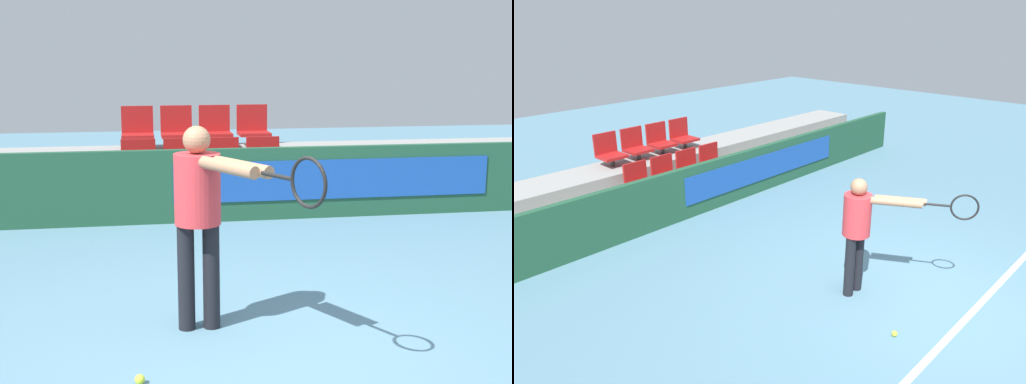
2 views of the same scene
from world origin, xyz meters
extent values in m
plane|color=slate|center=(0.00, 0.00, 0.00)|extent=(30.00, 30.00, 0.00)
cube|color=#1E4C33|center=(0.00, 4.31, 0.46)|extent=(12.29, 0.12, 0.92)
cube|color=#19479E|center=(1.63, 4.24, 0.50)|extent=(4.11, 0.02, 0.50)
cube|color=gray|center=(0.00, 4.86, 0.18)|extent=(11.89, 0.93, 0.37)
cube|color=gray|center=(0.00, 5.78, 0.37)|extent=(11.89, 0.93, 0.74)
cylinder|color=#333333|center=(-0.84, 4.90, 0.45)|extent=(0.07, 0.07, 0.16)
cube|color=#A31919|center=(-0.84, 4.90, 0.55)|extent=(0.45, 0.43, 0.05)
cube|color=#A31919|center=(-0.84, 5.10, 0.77)|extent=(0.45, 0.04, 0.39)
cylinder|color=#333333|center=(-0.28, 4.90, 0.45)|extent=(0.07, 0.07, 0.16)
cube|color=#A31919|center=(-0.28, 4.90, 0.55)|extent=(0.45, 0.43, 0.05)
cube|color=#A31919|center=(-0.28, 5.10, 0.77)|extent=(0.45, 0.04, 0.39)
cylinder|color=#333333|center=(0.28, 4.90, 0.45)|extent=(0.07, 0.07, 0.16)
cube|color=#A31919|center=(0.28, 4.90, 0.55)|extent=(0.45, 0.43, 0.05)
cube|color=#A31919|center=(0.28, 5.10, 0.77)|extent=(0.45, 0.04, 0.39)
cylinder|color=#333333|center=(0.84, 4.90, 0.45)|extent=(0.07, 0.07, 0.16)
cube|color=#A31919|center=(0.84, 4.90, 0.55)|extent=(0.45, 0.43, 0.05)
cube|color=#A31919|center=(0.84, 5.10, 0.77)|extent=(0.45, 0.04, 0.39)
cylinder|color=#333333|center=(-0.84, 5.83, 0.82)|extent=(0.07, 0.07, 0.16)
cube|color=#A31919|center=(-0.84, 5.83, 0.92)|extent=(0.45, 0.43, 0.05)
cube|color=#A31919|center=(-0.84, 6.03, 1.14)|extent=(0.45, 0.04, 0.39)
cylinder|color=#333333|center=(-0.28, 5.83, 0.82)|extent=(0.07, 0.07, 0.16)
cube|color=#A31919|center=(-0.28, 5.83, 0.92)|extent=(0.45, 0.43, 0.05)
cube|color=#A31919|center=(-0.28, 6.03, 1.14)|extent=(0.45, 0.04, 0.39)
cylinder|color=#333333|center=(0.28, 5.83, 0.82)|extent=(0.07, 0.07, 0.16)
cube|color=#A31919|center=(0.28, 5.83, 0.92)|extent=(0.45, 0.43, 0.05)
cube|color=#A31919|center=(0.28, 6.03, 1.14)|extent=(0.45, 0.04, 0.39)
cylinder|color=#333333|center=(0.84, 5.83, 0.82)|extent=(0.07, 0.07, 0.16)
cube|color=#A31919|center=(0.84, 5.83, 0.92)|extent=(0.45, 0.43, 0.05)
cube|color=#A31919|center=(0.84, 6.03, 1.14)|extent=(0.45, 0.04, 0.39)
cylinder|color=black|center=(-0.51, 0.80, 0.41)|extent=(0.13, 0.13, 0.83)
cylinder|color=black|center=(-0.32, 0.80, 0.41)|extent=(0.13, 0.13, 0.83)
cylinder|color=red|center=(-0.42, 0.80, 1.09)|extent=(0.35, 0.35, 0.53)
sphere|color=#9E7051|center=(-0.42, 0.80, 1.46)|extent=(0.21, 0.21, 0.21)
cylinder|color=#9E7051|center=(-0.24, 0.38, 1.32)|extent=(0.37, 0.57, 0.09)
cylinder|color=#9E7051|center=(-0.14, 0.38, 1.32)|extent=(0.37, 0.57, 0.09)
cylinder|color=black|center=(0.02, -0.01, 1.32)|extent=(0.17, 0.28, 0.03)
torus|color=black|center=(0.16, -0.28, 1.32)|extent=(0.18, 0.30, 0.32)
sphere|color=#CCDB33|center=(-0.88, -0.08, 0.03)|extent=(0.07, 0.07, 0.07)
camera|label=1|loc=(-0.85, -4.39, 2.09)|focal=50.00mm
camera|label=2|loc=(-5.30, -2.26, 3.52)|focal=35.00mm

